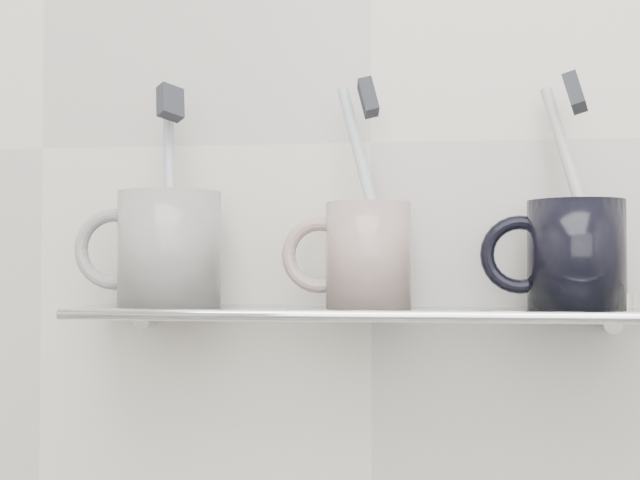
% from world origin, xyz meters
% --- Properties ---
extents(wall_back, '(2.50, 0.00, 2.50)m').
position_xyz_m(wall_back, '(0.00, 1.10, 1.25)').
color(wall_back, beige).
rests_on(wall_back, ground).
extents(shelf_glass, '(0.50, 0.12, 0.01)m').
position_xyz_m(shelf_glass, '(0.00, 1.04, 1.10)').
color(shelf_glass, silver).
rests_on(shelf_glass, wall_back).
extents(shelf_rail, '(0.50, 0.01, 0.01)m').
position_xyz_m(shelf_rail, '(0.00, 0.98, 1.10)').
color(shelf_rail, silver).
rests_on(shelf_rail, shelf_glass).
extents(bracket_left, '(0.02, 0.03, 0.02)m').
position_xyz_m(bracket_left, '(-0.21, 1.09, 1.09)').
color(bracket_left, silver).
rests_on(bracket_left, wall_back).
extents(bracket_right, '(0.02, 0.03, 0.02)m').
position_xyz_m(bracket_right, '(0.21, 1.09, 1.09)').
color(bracket_right, silver).
rests_on(bracket_right, wall_back).
extents(mug_left, '(0.11, 0.11, 0.10)m').
position_xyz_m(mug_left, '(-0.17, 1.04, 1.15)').
color(mug_left, white).
rests_on(mug_left, shelf_glass).
extents(mug_left_handle, '(0.07, 0.01, 0.07)m').
position_xyz_m(mug_left_handle, '(-0.23, 1.04, 1.15)').
color(mug_left_handle, white).
rests_on(mug_left_handle, mug_left).
extents(toothbrush_left, '(0.04, 0.08, 0.18)m').
position_xyz_m(toothbrush_left, '(-0.17, 1.04, 1.20)').
color(toothbrush_left, '#9F9AB9').
rests_on(toothbrush_left, mug_left).
extents(bristles_left, '(0.03, 0.03, 0.04)m').
position_xyz_m(bristles_left, '(-0.17, 1.04, 1.28)').
color(bristles_left, '#282B31').
rests_on(bristles_left, toothbrush_left).
extents(mug_center, '(0.08, 0.08, 0.09)m').
position_xyz_m(mug_center, '(0.00, 1.04, 1.15)').
color(mug_center, silver).
rests_on(mug_center, shelf_glass).
extents(mug_center_handle, '(0.07, 0.01, 0.07)m').
position_xyz_m(mug_center_handle, '(-0.04, 1.04, 1.15)').
color(mug_center_handle, silver).
rests_on(mug_center_handle, mug_center).
extents(toothbrush_center, '(0.06, 0.04, 0.19)m').
position_xyz_m(toothbrush_center, '(0.00, 1.04, 1.20)').
color(toothbrush_center, silver).
rests_on(toothbrush_center, mug_center).
extents(bristles_center, '(0.02, 0.03, 0.04)m').
position_xyz_m(bristles_center, '(0.00, 1.04, 1.28)').
color(bristles_center, '#282B31').
rests_on(bristles_center, toothbrush_center).
extents(mug_right, '(0.09, 0.09, 0.09)m').
position_xyz_m(mug_right, '(0.18, 1.04, 1.15)').
color(mug_right, black).
rests_on(mug_right, shelf_glass).
extents(mug_right_handle, '(0.07, 0.01, 0.07)m').
position_xyz_m(mug_right_handle, '(0.13, 1.04, 1.15)').
color(mug_right_handle, black).
rests_on(mug_right_handle, mug_right).
extents(toothbrush_right, '(0.05, 0.07, 0.18)m').
position_xyz_m(toothbrush_right, '(0.18, 1.04, 1.20)').
color(toothbrush_right, beige).
rests_on(toothbrush_right, mug_right).
extents(bristles_right, '(0.02, 0.03, 0.04)m').
position_xyz_m(bristles_right, '(0.18, 1.04, 1.28)').
color(bristles_right, '#282B31').
rests_on(bristles_right, toothbrush_right).
extents(chrome_cap, '(0.03, 0.03, 0.01)m').
position_xyz_m(chrome_cap, '(0.21, 1.04, 1.11)').
color(chrome_cap, silver).
rests_on(chrome_cap, shelf_glass).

